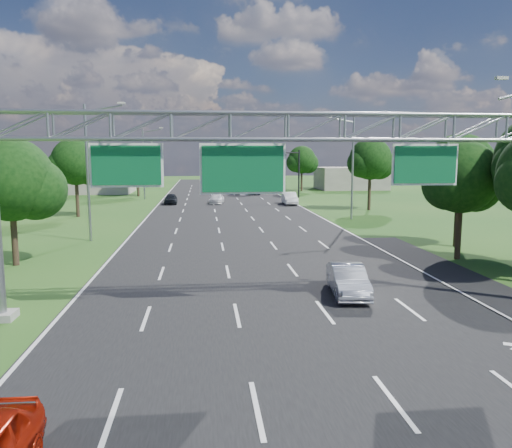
{
  "coord_description": "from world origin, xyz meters",
  "views": [
    {
      "loc": [
        -3.07,
        -7.78,
        6.44
      ],
      "look_at": [
        -0.67,
        14.86,
        3.23
      ],
      "focal_mm": 35.0,
      "sensor_mm": 36.0,
      "label": 1
    }
  ],
  "objects": [
    {
      "name": "ground",
      "position": [
        0.0,
        30.0,
        0.0
      ],
      "size": [
        220.0,
        220.0,
        0.0
      ],
      "primitive_type": "plane",
      "color": "#1F4F17",
      "rests_on": "ground"
    },
    {
      "name": "road",
      "position": [
        0.0,
        30.0,
        0.0
      ],
      "size": [
        18.0,
        180.0,
        0.02
      ],
      "primitive_type": "cube",
      "color": "black",
      "rests_on": "ground"
    },
    {
      "name": "road_flare",
      "position": [
        10.2,
        14.0,
        0.0
      ],
      "size": [
        3.0,
        30.0,
        0.02
      ],
      "primitive_type": "cube",
      "color": "black",
      "rests_on": "ground"
    },
    {
      "name": "sign_gantry",
      "position": [
        0.33,
        12.0,
        6.89
      ],
      "size": [
        23.5,
        1.0,
        9.56
      ],
      "color": "gray",
      "rests_on": "ground"
    },
    {
      "name": "traffic_signal",
      "position": [
        7.48,
        65.0,
        5.17
      ],
      "size": [
        12.21,
        0.24,
        7.0
      ],
      "color": "black",
      "rests_on": "ground"
    },
    {
      "name": "streetlight_l_near",
      "position": [
        -11.3,
        30.0,
        5.58
      ],
      "size": [
        2.97,
        0.22,
        10.16
      ],
      "color": "gray",
      "rests_on": "ground"
    },
    {
      "name": "streetlight_l_far",
      "position": [
        -11.3,
        65.0,
        5.58
      ],
      "size": [
        2.97,
        0.22,
        10.16
      ],
      "color": "gray",
      "rests_on": "ground"
    },
    {
      "name": "streetlight_r_mid",
      "position": [
        11.3,
        40.0,
        5.58
      ],
      "size": [
        2.97,
        0.22,
        10.16
      ],
      "color": "gray",
      "rests_on": "ground"
    },
    {
      "name": "tree_verge_la",
      "position": [
        -13.92,
        22.04,
        4.76
      ],
      "size": [
        5.76,
        4.8,
        7.4
      ],
      "color": "#2D2116",
      "rests_on": "ground"
    },
    {
      "name": "tree_verge_lb",
      "position": [
        -15.92,
        45.04,
        5.41
      ],
      "size": [
        5.76,
        4.8,
        8.06
      ],
      "color": "#2D2116",
      "rests_on": "ground"
    },
    {
      "name": "tree_verge_lc",
      "position": [
        -12.92,
        70.04,
        4.98
      ],
      "size": [
        5.76,
        4.8,
        7.62
      ],
      "color": "#2D2116",
      "rests_on": "ground"
    },
    {
      "name": "tree_verge_rd",
      "position": [
        16.08,
        48.04,
        5.63
      ],
      "size": [
        5.76,
        4.8,
        8.28
      ],
      "color": "#2D2116",
      "rests_on": "ground"
    },
    {
      "name": "tree_verge_re",
      "position": [
        14.08,
        78.04,
        5.2
      ],
      "size": [
        5.76,
        4.8,
        7.84
      ],
      "color": "#2D2116",
      "rests_on": "ground"
    },
    {
      "name": "building_left",
      "position": [
        -22.0,
        78.0,
        2.5
      ],
      "size": [
        14.0,
        10.0,
        5.0
      ],
      "primitive_type": "cube",
      "color": "gray",
      "rests_on": "ground"
    },
    {
      "name": "building_right",
      "position": [
        24.0,
        82.0,
        2.0
      ],
      "size": [
        12.0,
        9.0,
        4.0
      ],
      "primitive_type": "cube",
      "color": "gray",
      "rests_on": "ground"
    },
    {
      "name": "silver_sedan",
      "position": [
        3.47,
        13.93,
        0.7
      ],
      "size": [
        1.94,
        4.37,
        1.39
      ],
      "primitive_type": "imported",
      "rotation": [
        0.0,
        0.0,
        -0.11
      ],
      "color": "#B4B7C0",
      "rests_on": "ground"
    },
    {
      "name": "car_queue_a",
      "position": [
        -1.34,
        57.63,
        0.62
      ],
      "size": [
        2.27,
        4.47,
        1.24
      ],
      "primitive_type": "imported",
      "rotation": [
        0.0,
        0.0,
        -0.13
      ],
      "color": "silver",
      "rests_on": "ground"
    },
    {
      "name": "car_queue_b",
      "position": [
        4.95,
        71.77,
        0.66
      ],
      "size": [
        2.78,
        4.99,
        1.32
      ],
      "primitive_type": "imported",
      "rotation": [
        0.0,
        0.0,
        -0.13
      ],
      "color": "black",
      "rests_on": "ground"
    },
    {
      "name": "car_queue_c",
      "position": [
        -7.28,
        57.34,
        0.68
      ],
      "size": [
        1.63,
        3.99,
        1.35
      ],
      "primitive_type": "imported",
      "rotation": [
        0.0,
        0.0,
        0.01
      ],
      "color": "black",
      "rests_on": "ground"
    },
    {
      "name": "car_queue_d",
      "position": [
        7.98,
        55.44,
        0.77
      ],
      "size": [
        1.76,
        4.71,
        1.54
      ],
      "primitive_type": "imported",
      "rotation": [
        0.0,
        0.0,
        -0.03
      ],
      "color": "white",
      "rests_on": "ground"
    },
    {
      "name": "box_truck",
      "position": [
        3.82,
        74.35,
        1.45
      ],
      "size": [
        2.64,
        8.11,
        3.03
      ],
      "rotation": [
        0.0,
        0.0,
        -0.06
      ],
      "color": "white",
      "rests_on": "ground"
    }
  ]
}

